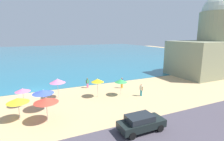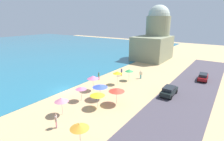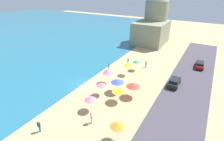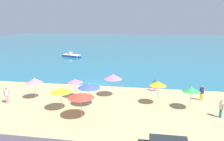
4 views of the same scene
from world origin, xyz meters
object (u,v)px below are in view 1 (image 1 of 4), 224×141
at_px(beach_umbrella_10, 57,81).
at_px(bather_2, 87,82).
at_px(beach_umbrella_7, 46,100).
at_px(beach_umbrella_1, 43,92).
at_px(beach_umbrella_5, 121,81).
at_px(beach_umbrella_0, 97,80).
at_px(bather_0, 122,82).
at_px(beach_umbrella_8, 23,90).
at_px(parked_car_0, 141,123).
at_px(beach_umbrella_9, 18,100).
at_px(harbor_fortress, 210,45).
at_px(bather_4, 141,89).

relative_size(beach_umbrella_10, bather_2, 1.69).
bearing_deg(beach_umbrella_7, beach_umbrella_1, 91.68).
relative_size(beach_umbrella_5, beach_umbrella_10, 0.88).
bearing_deg(bather_2, beach_umbrella_10, -150.92).
distance_m(beach_umbrella_1, beach_umbrella_7, 3.03).
xyz_separation_m(beach_umbrella_1, beach_umbrella_5, (10.17, 0.66, -0.04)).
distance_m(beach_umbrella_5, beach_umbrella_7, 10.74).
xyz_separation_m(beach_umbrella_5, bather_2, (-3.26, 5.28, -1.20)).
xyz_separation_m(beach_umbrella_1, beach_umbrella_7, (0.09, -3.03, 0.06)).
bearing_deg(beach_umbrella_5, beach_umbrella_0, 166.71).
bearing_deg(beach_umbrella_7, bather_0, 29.14).
bearing_deg(beach_umbrella_8, parked_car_0, -47.46).
bearing_deg(beach_umbrella_1, beach_umbrella_10, 58.07).
bearing_deg(beach_umbrella_9, bather_2, 38.56).
height_order(beach_umbrella_0, bather_2, beach_umbrella_0).
bearing_deg(beach_umbrella_0, beach_umbrella_1, -168.55).
xyz_separation_m(beach_umbrella_9, parked_car_0, (9.86, -6.92, -1.23)).
height_order(beach_umbrella_8, bather_2, beach_umbrella_8).
bearing_deg(bather_0, beach_umbrella_5, -120.44).
height_order(beach_umbrella_8, harbor_fortress, harbor_fortress).
distance_m(beach_umbrella_10, parked_car_0, 12.93).
bearing_deg(beach_umbrella_9, beach_umbrella_0, 17.25).
distance_m(beach_umbrella_1, beach_umbrella_9, 2.87).
distance_m(bather_2, harbor_fortress, 27.09).
relative_size(beach_umbrella_8, parked_car_0, 0.55).
bearing_deg(beach_umbrella_10, harbor_fortress, 2.89).
xyz_separation_m(parked_car_0, harbor_fortress, (26.01, 13.22, 5.39)).
relative_size(beach_umbrella_0, parked_car_0, 0.62).
height_order(bather_2, parked_car_0, bather_2).
bearing_deg(beach_umbrella_9, harbor_fortress, 9.97).
xyz_separation_m(beach_umbrella_0, beach_umbrella_7, (-6.89, -4.44, -0.11)).
xyz_separation_m(beach_umbrella_9, beach_umbrella_10, (4.43, 4.72, 0.31)).
bearing_deg(harbor_fortress, beach_umbrella_10, -177.11).
bearing_deg(beach_umbrella_0, bather_4, -21.36).
relative_size(bather_2, parked_car_0, 0.38).
height_order(beach_umbrella_9, bather_2, beach_umbrella_9).
distance_m(beach_umbrella_0, beach_umbrella_8, 9.14).
xyz_separation_m(beach_umbrella_1, bather_0, (11.86, 3.54, -1.18)).
xyz_separation_m(beach_umbrella_0, parked_car_0, (0.45, -9.84, -1.47)).
distance_m(bather_4, parked_car_0, 9.23).
relative_size(beach_umbrella_0, beach_umbrella_5, 1.09).
bearing_deg(beach_umbrella_8, beach_umbrella_1, -42.98).
bearing_deg(harbor_fortress, beach_umbrella_5, -169.92).
height_order(beach_umbrella_8, parked_car_0, beach_umbrella_8).
xyz_separation_m(beach_umbrella_9, bather_2, (9.34, 7.45, -1.18)).
xyz_separation_m(beach_umbrella_5, beach_umbrella_7, (-10.08, -3.69, 0.11)).
bearing_deg(beach_umbrella_10, beach_umbrella_0, -19.80).
relative_size(beach_umbrella_9, bather_4, 1.37).
height_order(beach_umbrella_5, beach_umbrella_7, beach_umbrella_7).
relative_size(bather_4, harbor_fortress, 0.11).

